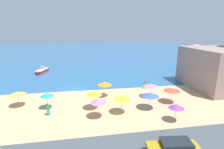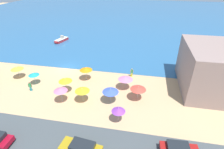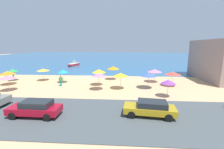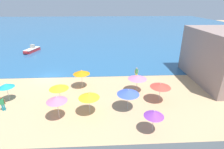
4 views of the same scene
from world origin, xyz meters
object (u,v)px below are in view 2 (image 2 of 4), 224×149
Objects in this scene: bather_4 at (30,86)px; skiff_nearshore at (61,40)px; beach_umbrella_1 at (60,90)px; beach_umbrella_8 at (138,88)px; parked_car_2 at (81,148)px; beach_umbrella_6 at (86,69)px; beach_umbrella_13 at (118,110)px; beach_umbrella_0 at (82,90)px; beach_umbrella_3 at (34,74)px; beach_umbrella_7 at (65,80)px; bather_0 at (132,72)px; beach_umbrella_2 at (111,90)px; beach_umbrella_11 at (126,78)px; beach_umbrella_4 at (17,68)px.

bather_4 reaches higher than skiff_nearshore.
beach_umbrella_8 is at bearing 13.94° from beach_umbrella_1.
parked_car_2 is (-5.21, -10.38, -1.24)m from beach_umbrella_8.
bather_4 reaches higher than parked_car_2.
beach_umbrella_6 is 11.58m from beach_umbrella_13.
beach_umbrella_6 is 0.55× the size of parked_car_2.
beach_umbrella_13 is at bearing -27.74° from beach_umbrella_0.
beach_umbrella_8 is 31.88m from skiff_nearshore.
beach_umbrella_8 is (17.50, -1.00, 0.04)m from beach_umbrella_3.
parked_car_2 is at bearing -61.99° from skiff_nearshore.
beach_umbrella_0 is 8.15m from beach_umbrella_8.
beach_umbrella_6 is (8.19, 3.03, 0.22)m from beach_umbrella_3.
beach_umbrella_8 is 5.48m from beach_umbrella_13.
beach_umbrella_7 is at bearing -63.29° from skiff_nearshore.
beach_umbrella_8 reaches higher than beach_umbrella_3.
beach_umbrella_6 reaches higher than bather_0.
bather_0 is (16.03, 5.61, -1.03)m from beach_umbrella_3.
beach_umbrella_2 is at bearing -1.46° from bather_4.
beach_umbrella_7 is 10.33m from beach_umbrella_13.
beach_umbrella_2 reaches higher than beach_umbrella_11.
skiff_nearshore is at bearing 135.32° from beach_umbrella_8.
bather_4 is (-15.63, -7.66, -0.03)m from bather_0.
beach_umbrella_0 is 4.08m from beach_umbrella_2.
beach_umbrella_3 is 17.02m from bather_0.
beach_umbrella_0 is 1.45× the size of bather_4.
beach_umbrella_1 is at bearing -15.00° from bather_4.
beach_umbrella_13 is at bearing -112.86° from beach_umbrella_8.
beach_umbrella_8 is at bearing 14.33° from beach_umbrella_0.
beach_umbrella_11 is at bearing 130.88° from beach_umbrella_8.
beach_umbrella_2 reaches higher than beach_umbrella_4.
beach_umbrella_6 is at bearing 33.06° from bather_4.
skiff_nearshore is (-22.64, 22.39, -1.54)m from beach_umbrella_8.
beach_umbrella_1 is at bearing -103.33° from beach_umbrella_6.
beach_umbrella_4 is 12.41m from beach_umbrella_6.
beach_umbrella_1 is at bearing -135.35° from bather_0.
beach_umbrella_6 is 1.08× the size of beach_umbrella_8.
beach_umbrella_11 is at bearing 0.50° from beach_umbrella_4.
beach_umbrella_13 is (1.73, -3.67, -0.15)m from beach_umbrella_2.
beach_umbrella_6 is at bearing 128.34° from beach_umbrella_13.
beach_umbrella_11 is 1.39× the size of bather_0.
skiff_nearshore is (-5.14, 21.39, -1.50)m from beach_umbrella_3.
parked_car_2 is at bearing -37.80° from beach_umbrella_4.
bather_4 is (-7.80, -5.07, -1.28)m from beach_umbrella_6.
beach_umbrella_3 reaches higher than beach_umbrella_4.
beach_umbrella_4 is 0.95× the size of beach_umbrella_8.
beach_umbrella_8 is 3.31m from beach_umbrella_11.
beach_umbrella_1 reaches higher than beach_umbrella_2.
beach_umbrella_0 is 1.08× the size of beach_umbrella_13.
beach_umbrella_13 is at bearing -51.66° from beach_umbrella_6.
beach_umbrella_4 is 0.88× the size of beach_umbrella_6.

